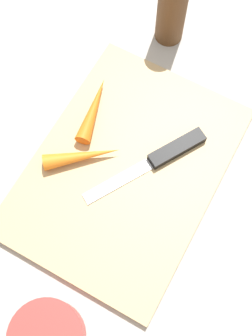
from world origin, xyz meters
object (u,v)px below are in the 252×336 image
at_px(carrot_long, 82,156).
at_px(pepper_grinder, 172,7).
at_px(carrot_short, 94,109).
at_px(knife, 169,152).
at_px(cutting_board, 126,169).

relative_size(carrot_long, pepper_grinder, 0.82).
distance_m(carrot_short, pepper_grinder, 0.20).
xyz_separation_m(carrot_long, carrot_short, (0.07, 0.02, -0.00)).
xyz_separation_m(knife, carrot_long, (-0.07, 0.11, 0.01)).
bearing_deg(cutting_board, carrot_short, 57.33).
relative_size(cutting_board, knife, 1.97).
distance_m(cutting_board, carrot_long, 0.07).
xyz_separation_m(cutting_board, carrot_short, (0.06, 0.09, 0.02)).
distance_m(cutting_board, knife, 0.07).
height_order(carrot_long, pepper_grinder, pepper_grinder).
xyz_separation_m(cutting_board, carrot_long, (-0.02, 0.06, 0.02)).
bearing_deg(pepper_grinder, carrot_short, 170.67).
bearing_deg(knife, carrot_long, -26.74).
height_order(knife, pepper_grinder, pepper_grinder).
relative_size(carrot_short, pepper_grinder, 0.80).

